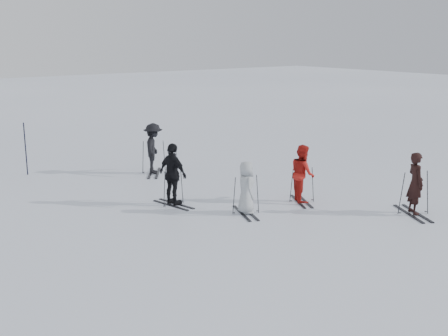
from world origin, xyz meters
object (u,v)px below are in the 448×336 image
(skier_red, at_px, (303,174))
(piste_marker, at_px, (26,149))
(skier_grey, at_px, (246,188))
(skier_near_dark, at_px, (415,184))
(skier_uphill_far, at_px, (153,149))
(skier_uphill_left, at_px, (173,175))

(skier_red, bearing_deg, piste_marker, 61.31)
(skier_grey, relative_size, piste_marker, 0.78)
(skier_near_dark, xyz_separation_m, skier_grey, (-4.00, 3.04, -0.14))
(skier_grey, relative_size, skier_uphill_far, 0.81)
(skier_red, bearing_deg, skier_uphill_left, 85.91)
(skier_red, bearing_deg, skier_near_dark, -121.04)
(skier_grey, bearing_deg, skier_near_dark, -106.43)
(skier_near_dark, bearing_deg, skier_uphill_left, 73.21)
(skier_red, height_order, skier_uphill_far, skier_uphill_far)
(skier_near_dark, height_order, skier_uphill_left, skier_uphill_left)
(skier_uphill_far, bearing_deg, piste_marker, 90.22)
(skier_near_dark, distance_m, skier_uphill_left, 7.33)
(skier_grey, bearing_deg, piste_marker, 43.80)
(skier_uphill_far, bearing_deg, skier_uphill_left, -166.99)
(skier_red, height_order, skier_grey, skier_red)
(skier_near_dark, height_order, skier_grey, skier_near_dark)
(skier_near_dark, relative_size, piste_marker, 0.92)
(skier_red, height_order, piste_marker, piste_marker)
(skier_near_dark, height_order, skier_red, skier_near_dark)
(skier_near_dark, xyz_separation_m, skier_uphill_left, (-5.28, 5.08, 0.05))
(skier_red, bearing_deg, skier_grey, 114.50)
(skier_red, relative_size, skier_uphill_far, 0.95)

